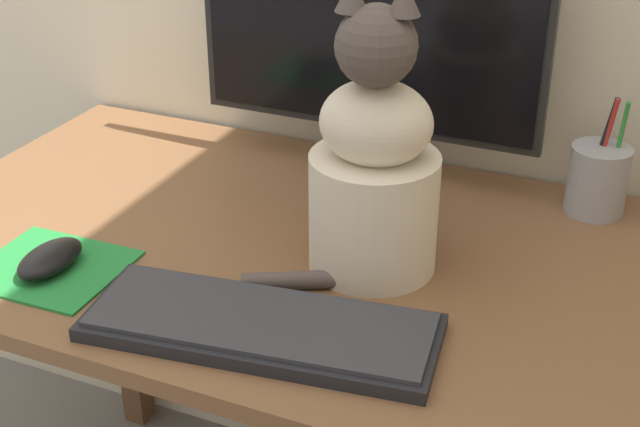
{
  "coord_description": "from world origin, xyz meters",
  "views": [
    {
      "loc": [
        0.41,
        -1.01,
        1.4
      ],
      "look_at": [
        0.02,
        -0.12,
        0.88
      ],
      "focal_mm": 50.0,
      "sensor_mm": 36.0,
      "label": 1
    }
  ],
  "objects": [
    {
      "name": "desk",
      "position": [
        0.0,
        0.0,
        0.65
      ],
      "size": [
        1.32,
        0.69,
        0.76
      ],
      "color": "brown",
      "rests_on": "ground_plane"
    },
    {
      "name": "monitor",
      "position": [
        -0.05,
        0.25,
        0.99
      ],
      "size": [
        0.57,
        0.17,
        0.42
      ],
      "color": "black",
      "rests_on": "desk"
    },
    {
      "name": "keyboard",
      "position": [
        -0.01,
        -0.22,
        0.77
      ],
      "size": [
        0.45,
        0.21,
        0.02
      ],
      "rotation": [
        0.0,
        0.0,
        0.13
      ],
      "color": "black",
      "rests_on": "desk"
    },
    {
      "name": "mousepad_left",
      "position": [
        -0.34,
        -0.2,
        0.76
      ],
      "size": [
        0.2,
        0.17,
        0.0
      ],
      "rotation": [
        0.0,
        0.0,
        0.02
      ],
      "color": "#238438",
      "rests_on": "desk"
    },
    {
      "name": "computer_mouse_left",
      "position": [
        -0.34,
        -0.2,
        0.78
      ],
      "size": [
        0.06,
        0.11,
        0.03
      ],
      "color": "black",
      "rests_on": "mousepad_left"
    },
    {
      "name": "cat",
      "position": [
        0.06,
        -0.02,
        0.9
      ],
      "size": [
        0.24,
        0.24,
        0.4
      ],
      "rotation": [
        0.0,
        0.0,
        0.13
      ],
      "color": "beige",
      "rests_on": "desk"
    },
    {
      "name": "pen_cup",
      "position": [
        0.31,
        0.27,
        0.81
      ],
      "size": [
        0.09,
        0.09,
        0.18
      ],
      "color": "#99999E",
      "rests_on": "desk"
    }
  ]
}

